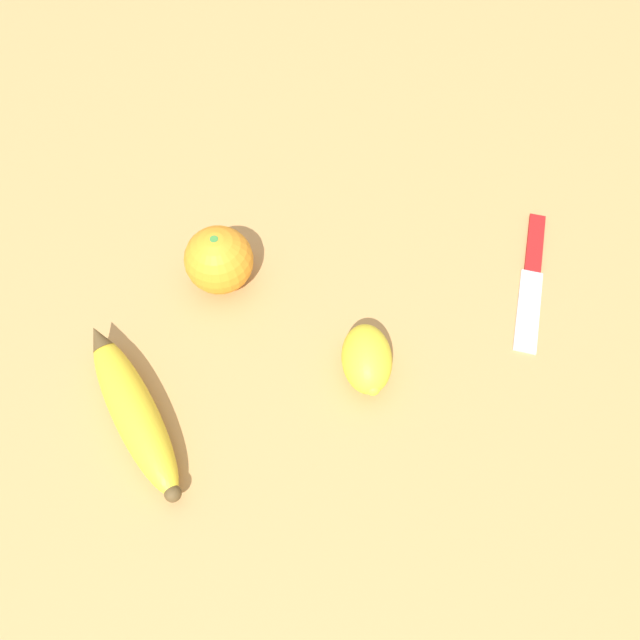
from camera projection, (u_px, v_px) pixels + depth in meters
ground_plane at (305, 332)px, 0.61m from camera, size 3.00×3.00×0.00m
banana at (133, 410)px, 0.55m from camera, size 0.10×0.18×0.04m
orange at (220, 259)px, 0.61m from camera, size 0.07×0.07×0.07m
lemon at (369, 356)px, 0.57m from camera, size 0.08×0.08×0.05m
paring_knife at (532, 274)px, 0.64m from camera, size 0.17×0.08×0.01m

